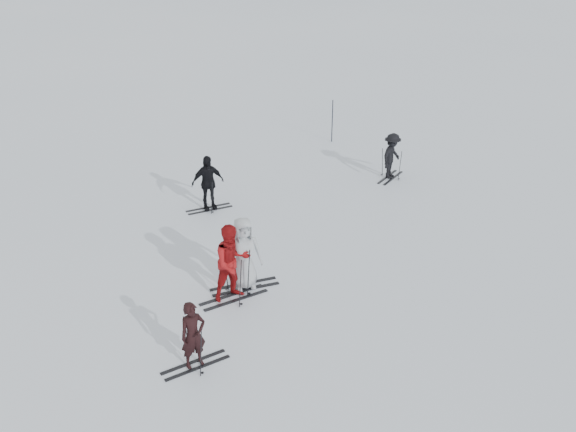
% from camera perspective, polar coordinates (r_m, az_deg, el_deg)
% --- Properties ---
extents(ground, '(120.00, 120.00, 0.00)m').
position_cam_1_polar(ground, '(17.84, -2.05, -3.98)').
color(ground, silver).
rests_on(ground, ground).
extents(skier_near_dark, '(0.53, 0.65, 1.55)m').
position_cam_1_polar(skier_near_dark, '(13.82, -8.43, -10.52)').
color(skier_near_dark, black).
rests_on(skier_near_dark, ground).
extents(skier_red, '(1.04, 1.17, 2.01)m').
position_cam_1_polar(skier_red, '(15.77, -4.98, -4.23)').
color(skier_red, maroon).
rests_on(skier_red, ground).
extents(skier_grey, '(1.01, 1.13, 1.94)m').
position_cam_1_polar(skier_grey, '(16.21, -3.98, -3.42)').
color(skier_grey, '#ADB3B6').
rests_on(skier_grey, ground).
extents(skier_uphill_left, '(0.85, 1.14, 1.80)m').
position_cam_1_polar(skier_uphill_left, '(20.54, -7.15, 2.89)').
color(skier_uphill_left, black).
rests_on(skier_uphill_left, ground).
extents(skier_uphill_far, '(0.72, 1.12, 1.64)m').
position_cam_1_polar(skier_uphill_far, '(23.12, 9.20, 5.24)').
color(skier_uphill_far, black).
rests_on(skier_uphill_far, ground).
extents(skis_near_dark, '(1.73, 1.26, 1.13)m').
position_cam_1_polar(skis_near_dark, '(13.94, -8.37, -11.20)').
color(skis_near_dark, black).
rests_on(skis_near_dark, ground).
extents(skis_red, '(2.03, 1.50, 1.32)m').
position_cam_1_polar(skis_red, '(15.95, -4.94, -5.29)').
color(skis_red, black).
rests_on(skis_red, ground).
extents(skis_grey, '(2.07, 1.76, 1.33)m').
position_cam_1_polar(skis_grey, '(16.36, -3.94, -4.34)').
color(skis_grey, black).
rests_on(skis_grey, ground).
extents(skis_uphill_left, '(1.74, 1.39, 1.12)m').
position_cam_1_polar(skis_uphill_left, '(20.67, -7.10, 2.02)').
color(skis_uphill_left, black).
rests_on(skis_uphill_left, ground).
extents(skis_uphill_far, '(1.61, 0.97, 1.12)m').
position_cam_1_polar(skis_uphill_far, '(23.21, 9.16, 4.64)').
color(skis_uphill_far, black).
rests_on(skis_uphill_far, ground).
extents(piste_marker, '(0.05, 0.05, 1.75)m').
position_cam_1_polar(piste_marker, '(26.53, 3.95, 8.42)').
color(piste_marker, black).
rests_on(piste_marker, ground).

